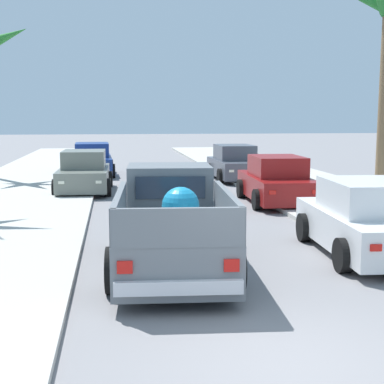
# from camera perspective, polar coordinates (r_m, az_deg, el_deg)

# --- Properties ---
(ground_plane) EXTENTS (160.00, 160.00, 0.00)m
(ground_plane) POSITION_cam_1_polar(r_m,az_deg,el_deg) (7.01, 10.43, -16.40)
(ground_plane) COLOR slate
(sidewalk_left) EXTENTS (5.20, 60.00, 0.12)m
(sidewalk_left) POSITION_cam_1_polar(r_m,az_deg,el_deg) (18.58, -17.95, -1.32)
(sidewalk_left) COLOR #B2AFA8
(sidewalk_left) RESTS_ON ground
(sidewalk_right) EXTENTS (5.20, 60.00, 0.12)m
(sidewalk_right) POSITION_cam_1_polar(r_m,az_deg,el_deg) (19.73, 14.42, -0.68)
(sidewalk_right) COLOR #B2AFA8
(sidewalk_right) RESTS_ON ground
(curb_left) EXTENTS (0.16, 60.00, 0.10)m
(curb_left) POSITION_cam_1_polar(r_m,az_deg,el_deg) (18.40, -14.27, -1.30)
(curb_left) COLOR silver
(curb_left) RESTS_ON ground
(curb_right) EXTENTS (0.16, 60.00, 0.10)m
(curb_right) POSITION_cam_1_polar(r_m,az_deg,el_deg) (19.31, 11.12, -0.79)
(curb_right) COLOR silver
(curb_right) RESTS_ON ground
(pickup_truck) EXTENTS (2.46, 5.32, 1.80)m
(pickup_truck) POSITION_cam_1_polar(r_m,az_deg,el_deg) (10.81, -2.02, -3.32)
(pickup_truck) COLOR slate
(pickup_truck) RESTS_ON ground
(car_left_near) EXTENTS (2.21, 4.34, 1.54)m
(car_left_near) POSITION_cam_1_polar(r_m,az_deg,el_deg) (12.20, 16.89, -2.72)
(car_left_near) COLOR silver
(car_left_near) RESTS_ON ground
(car_right_near) EXTENTS (2.07, 4.28, 1.54)m
(car_right_near) POSITION_cam_1_polar(r_m,az_deg,el_deg) (25.27, 4.27, 2.81)
(car_right_near) COLOR #474C56
(car_right_near) RESTS_ON ground
(car_left_mid) EXTENTS (2.08, 4.28, 1.54)m
(car_left_mid) POSITION_cam_1_polar(r_m,az_deg,el_deg) (21.64, -10.66, 1.89)
(car_left_mid) COLOR slate
(car_left_mid) RESTS_ON ground
(car_right_mid) EXTENTS (2.13, 4.31, 1.54)m
(car_right_mid) POSITION_cam_1_polar(r_m,az_deg,el_deg) (18.70, 8.38, 1.05)
(car_right_mid) COLOR maroon
(car_right_mid) RESTS_ON ground
(car_right_far) EXTENTS (2.14, 4.31, 1.54)m
(car_right_far) POSITION_cam_1_polar(r_m,az_deg,el_deg) (27.51, -9.88, 3.12)
(car_right_far) COLOR navy
(car_right_far) RESTS_ON ground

